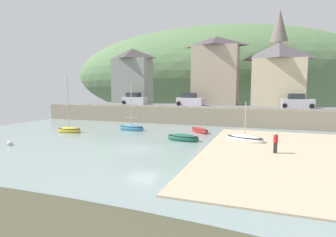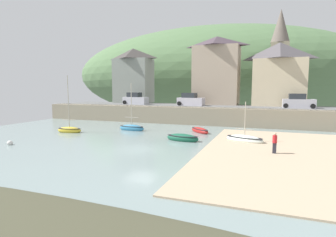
% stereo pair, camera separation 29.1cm
% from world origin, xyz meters
% --- Properties ---
extents(ground, '(48.00, 41.00, 0.61)m').
position_xyz_m(ground, '(1.40, -9.56, 0.16)').
color(ground, gray).
extents(quay_seawall, '(48.00, 9.40, 2.40)m').
position_xyz_m(quay_seawall, '(0.00, 17.50, 1.36)').
color(quay_seawall, gray).
rests_on(quay_seawall, ground).
extents(hillside_backdrop, '(80.00, 44.00, 24.90)m').
position_xyz_m(hillside_backdrop, '(-4.65, 55.20, 8.72)').
color(hillside_backdrop, '#527248').
rests_on(hillside_backdrop, ground).
extents(waterfront_building_left, '(6.91, 4.44, 9.84)m').
position_xyz_m(waterfront_building_left, '(-13.56, 25.20, 7.41)').
color(waterfront_building_left, gray).
rests_on(waterfront_building_left, ground).
extents(waterfront_building_centre, '(7.51, 5.17, 11.04)m').
position_xyz_m(waterfront_building_centre, '(1.73, 25.20, 7.99)').
color(waterfront_building_centre, tan).
rests_on(waterfront_building_centre, ground).
extents(waterfront_building_right, '(7.79, 5.87, 9.55)m').
position_xyz_m(waterfront_building_right, '(11.29, 25.20, 7.26)').
color(waterfront_building_right, beige).
rests_on(waterfront_building_right, ground).
extents(church_with_spire, '(3.00, 3.00, 15.46)m').
position_xyz_m(church_with_spire, '(11.35, 29.20, 10.38)').
color(church_with_spire, gray).
rests_on(church_with_spire, ground).
extents(sailboat_far_left, '(3.31, 1.13, 5.91)m').
position_xyz_m(sailboat_far_left, '(-5.49, 8.90, 0.32)').
color(sailboat_far_left, teal).
rests_on(sailboat_far_left, ground).
extents(motorboat_with_cabin, '(3.45, 1.71, 0.88)m').
position_xyz_m(motorboat_with_cabin, '(2.23, 4.78, 0.27)').
color(motorboat_with_cabin, '#19573E').
rests_on(motorboat_with_cabin, ground).
extents(sailboat_blue_trim, '(3.00, 1.48, 6.72)m').
position_xyz_m(sailboat_blue_trim, '(-11.56, 5.07, 0.31)').
color(sailboat_blue_trim, gold).
rests_on(sailboat_blue_trim, ground).
extents(sailboat_tall_mast, '(3.87, 2.44, 4.04)m').
position_xyz_m(sailboat_tall_mast, '(7.96, 6.13, 0.28)').
color(sailboat_tall_mast, white).
rests_on(sailboat_tall_mast, ground).
extents(dinghy_open_wooden, '(3.01, 3.05, 0.75)m').
position_xyz_m(dinghy_open_wooden, '(2.64, 10.21, 0.23)').
color(dinghy_open_wooden, '#A9201E').
rests_on(dinghy_open_wooden, ground).
extents(parked_car_near_slipway, '(4.20, 1.96, 1.95)m').
position_xyz_m(parked_car_near_slipway, '(-10.94, 20.70, 3.20)').
color(parked_car_near_slipway, '#B4B6C3').
rests_on(parked_car_near_slipway, ground).
extents(parked_car_by_wall, '(4.24, 2.08, 1.95)m').
position_xyz_m(parked_car_by_wall, '(-1.40, 20.70, 3.20)').
color(parked_car_by_wall, '#B8B4C0').
rests_on(parked_car_by_wall, ground).
extents(parked_car_end_of_row, '(4.14, 1.82, 1.95)m').
position_xyz_m(parked_car_end_of_row, '(13.77, 20.70, 3.20)').
color(parked_car_end_of_row, '#B8B6C0').
rests_on(parked_car_end_of_row, ground).
extents(person_on_slipway, '(0.34, 0.34, 1.62)m').
position_xyz_m(person_on_slipway, '(10.54, 1.88, 0.98)').
color(person_on_slipway, '#282833').
rests_on(person_on_slipway, ground).
extents(mooring_buoy, '(0.50, 0.50, 0.50)m').
position_xyz_m(mooring_buoy, '(-11.84, -2.51, 0.15)').
color(mooring_buoy, silver).
rests_on(mooring_buoy, ground).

